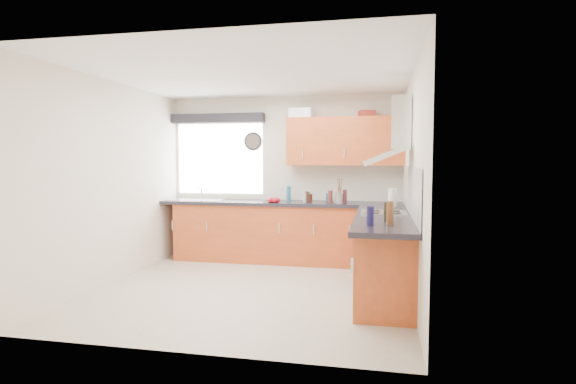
% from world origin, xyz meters
% --- Properties ---
extents(ground_plane, '(3.60, 3.60, 0.00)m').
position_xyz_m(ground_plane, '(0.00, 0.00, 0.00)').
color(ground_plane, beige).
extents(ceiling, '(3.60, 3.60, 0.02)m').
position_xyz_m(ceiling, '(0.00, 0.00, 2.50)').
color(ceiling, white).
rests_on(ceiling, wall_back).
extents(wall_back, '(3.60, 0.02, 2.50)m').
position_xyz_m(wall_back, '(0.00, 1.80, 1.25)').
color(wall_back, silver).
rests_on(wall_back, ground_plane).
extents(wall_front, '(3.60, 0.02, 2.50)m').
position_xyz_m(wall_front, '(0.00, -1.80, 1.25)').
color(wall_front, silver).
rests_on(wall_front, ground_plane).
extents(wall_left, '(0.02, 3.60, 2.50)m').
position_xyz_m(wall_left, '(-1.80, 0.00, 1.25)').
color(wall_left, silver).
rests_on(wall_left, ground_plane).
extents(wall_right, '(0.02, 3.60, 2.50)m').
position_xyz_m(wall_right, '(1.80, 0.00, 1.25)').
color(wall_right, silver).
rests_on(wall_right, ground_plane).
extents(window, '(1.40, 0.02, 1.10)m').
position_xyz_m(window, '(-1.05, 1.79, 1.55)').
color(window, white).
rests_on(window, wall_back).
extents(window_blind, '(1.50, 0.18, 0.14)m').
position_xyz_m(window_blind, '(-1.05, 1.70, 2.18)').
color(window_blind, black).
rests_on(window_blind, wall_back).
extents(splashback, '(0.01, 3.00, 0.54)m').
position_xyz_m(splashback, '(1.79, 0.30, 1.18)').
color(splashback, white).
rests_on(splashback, wall_right).
extents(base_cab_back, '(3.00, 0.58, 0.86)m').
position_xyz_m(base_cab_back, '(-0.10, 1.51, 0.43)').
color(base_cab_back, '#AD451D').
rests_on(base_cab_back, ground_plane).
extents(base_cab_corner, '(0.60, 0.60, 0.86)m').
position_xyz_m(base_cab_corner, '(1.50, 1.50, 0.43)').
color(base_cab_corner, '#AD451D').
rests_on(base_cab_corner, ground_plane).
extents(base_cab_right, '(0.58, 2.10, 0.86)m').
position_xyz_m(base_cab_right, '(1.51, 0.15, 0.43)').
color(base_cab_right, '#AD451D').
rests_on(base_cab_right, ground_plane).
extents(worktop_back, '(3.60, 0.62, 0.05)m').
position_xyz_m(worktop_back, '(0.00, 1.50, 0.89)').
color(worktop_back, black).
rests_on(worktop_back, base_cab_back).
extents(worktop_right, '(0.62, 2.42, 0.05)m').
position_xyz_m(worktop_right, '(1.50, 0.00, 0.89)').
color(worktop_right, black).
rests_on(worktop_right, base_cab_right).
extents(sink, '(0.84, 0.46, 0.10)m').
position_xyz_m(sink, '(-1.33, 1.50, 0.95)').
color(sink, silver).
rests_on(sink, worktop_back).
extents(oven, '(0.56, 0.58, 0.85)m').
position_xyz_m(oven, '(1.50, 0.30, 0.42)').
color(oven, black).
rests_on(oven, ground_plane).
extents(hob_plate, '(0.52, 0.52, 0.01)m').
position_xyz_m(hob_plate, '(1.50, 0.30, 0.92)').
color(hob_plate, silver).
rests_on(hob_plate, worktop_right).
extents(extractor_hood, '(0.52, 0.78, 0.66)m').
position_xyz_m(extractor_hood, '(1.60, 0.30, 1.77)').
color(extractor_hood, silver).
rests_on(extractor_hood, wall_right).
extents(upper_cabinets, '(1.70, 0.35, 0.70)m').
position_xyz_m(upper_cabinets, '(0.95, 1.62, 1.80)').
color(upper_cabinets, '#AD451D').
rests_on(upper_cabinets, wall_back).
extents(washing_machine, '(0.60, 0.58, 0.83)m').
position_xyz_m(washing_machine, '(-1.00, 1.52, 0.41)').
color(washing_machine, white).
rests_on(washing_machine, ground_plane).
extents(wall_clock, '(0.29, 0.04, 0.29)m').
position_xyz_m(wall_clock, '(-0.50, 1.78, 1.82)').
color(wall_clock, black).
rests_on(wall_clock, wall_back).
extents(casserole, '(0.34, 0.26, 0.14)m').
position_xyz_m(casserole, '(0.30, 1.59, 2.22)').
color(casserole, white).
rests_on(casserole, upper_cabinets).
extents(storage_box, '(0.26, 0.24, 0.10)m').
position_xyz_m(storage_box, '(1.26, 1.72, 2.20)').
color(storage_box, '#A63327').
rests_on(storage_box, upper_cabinets).
extents(utensil_pot, '(0.13, 0.13, 0.15)m').
position_xyz_m(utensil_pot, '(0.90, 1.35, 0.98)').
color(utensil_pot, slate).
rests_on(utensil_pot, worktop_back).
extents(kitchen_roll, '(0.13, 0.13, 0.24)m').
position_xyz_m(kitchen_roll, '(1.62, 1.04, 1.03)').
color(kitchen_roll, white).
rests_on(kitchen_roll, worktop_right).
extents(tomato_cluster, '(0.21, 0.21, 0.08)m').
position_xyz_m(tomato_cluster, '(-0.06, 1.30, 0.95)').
color(tomato_cluster, '#AC0A16').
rests_on(tomato_cluster, worktop_back).
extents(jar_0, '(0.05, 0.05, 0.20)m').
position_xyz_m(jar_0, '(0.97, 1.37, 1.01)').
color(jar_0, '#44181D').
rests_on(jar_0, worktop_back).
extents(jar_1, '(0.07, 0.07, 0.18)m').
position_xyz_m(jar_1, '(0.76, 1.36, 1.00)').
color(jar_1, '#54241E').
rests_on(jar_1, worktop_back).
extents(jar_2, '(0.06, 0.06, 0.12)m').
position_xyz_m(jar_2, '(0.70, 1.66, 0.97)').
color(jar_2, navy).
rests_on(jar_2, worktop_back).
extents(jar_3, '(0.05, 0.05, 0.16)m').
position_xyz_m(jar_3, '(0.83, 1.46, 0.99)').
color(jar_3, '#BCAEA0').
rests_on(jar_3, worktop_back).
extents(jar_4, '(0.07, 0.07, 0.22)m').
position_xyz_m(jar_4, '(0.10, 1.63, 1.02)').
color(jar_4, '#1C5F89').
rests_on(jar_4, worktop_back).
extents(jar_5, '(0.07, 0.07, 0.15)m').
position_xyz_m(jar_5, '(0.40, 1.53, 0.99)').
color(jar_5, '#1D4D1B').
rests_on(jar_5, worktop_back).
extents(jar_6, '(0.07, 0.07, 0.12)m').
position_xyz_m(jar_6, '(0.44, 1.55, 0.97)').
color(jar_6, '#4E1410').
rests_on(jar_6, worktop_back).
extents(jar_7, '(0.04, 0.04, 0.16)m').
position_xyz_m(jar_7, '(0.40, 1.49, 0.99)').
color(jar_7, '#511E1D').
rests_on(jar_7, worktop_back).
extents(jar_8, '(0.05, 0.05, 0.13)m').
position_xyz_m(jar_8, '(0.39, 1.38, 0.98)').
color(jar_8, gray).
rests_on(jar_8, worktop_back).
extents(bottle_0, '(0.07, 0.07, 0.18)m').
position_xyz_m(bottle_0, '(1.37, -0.77, 1.00)').
color(bottle_0, '#171342').
rests_on(bottle_0, worktop_right).
extents(bottle_1, '(0.07, 0.07, 0.22)m').
position_xyz_m(bottle_1, '(1.55, -0.69, 1.02)').
color(bottle_1, brown).
rests_on(bottle_1, worktop_right).
extents(bottle_2, '(0.06, 0.06, 0.19)m').
position_xyz_m(bottle_2, '(1.52, -0.45, 1.01)').
color(bottle_2, black).
rests_on(bottle_2, worktop_right).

